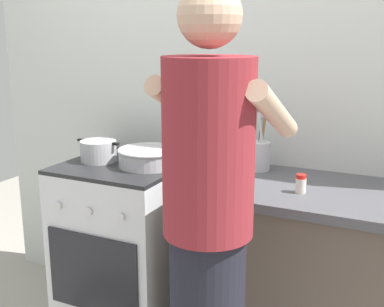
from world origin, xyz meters
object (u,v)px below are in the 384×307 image
at_px(pot, 99,151).
at_px(person, 208,243).
at_px(mixing_bowl, 148,156).
at_px(stove_range, 127,244).
at_px(utensil_crock, 260,150).
at_px(spice_bottle, 301,184).

xyz_separation_m(pot, person, (0.89, -0.61, -0.09)).
xyz_separation_m(mixing_bowl, person, (0.61, -0.64, -0.09)).
distance_m(stove_range, utensil_crock, 0.88).
height_order(spice_bottle, person, person).
relative_size(utensil_crock, spice_bottle, 4.17).
bearing_deg(person, spice_bottle, 72.07).
xyz_separation_m(pot, mixing_bowl, (0.28, 0.03, -0.01)).
height_order(pot, mixing_bowl, pot).
bearing_deg(mixing_bowl, person, -46.45).
xyz_separation_m(utensil_crock, person, (0.08, -0.81, -0.14)).
distance_m(mixing_bowl, utensil_crock, 0.55).
height_order(stove_range, pot, pot).
bearing_deg(pot, mixing_bowl, 6.54).
bearing_deg(utensil_crock, person, -84.03).
bearing_deg(mixing_bowl, utensil_crock, 17.58).
bearing_deg(pot, stove_range, 8.97).
relative_size(mixing_bowl, person, 0.18).
height_order(utensil_crock, person, person).
bearing_deg(mixing_bowl, pot, -173.46).
distance_m(pot, person, 1.08).
bearing_deg(pot, spice_bottle, -3.28).
bearing_deg(utensil_crock, pot, -166.15).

